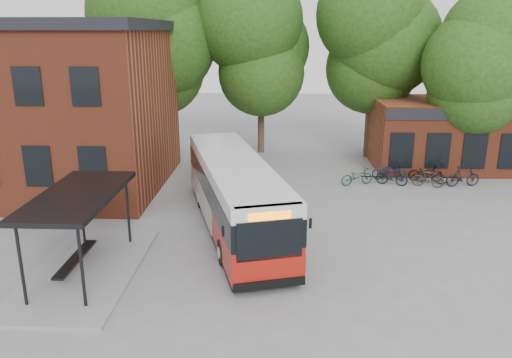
{
  "coord_description": "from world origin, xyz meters",
  "views": [
    {
      "loc": [
        2.01,
        -16.3,
        8.0
      ],
      "look_at": [
        1.2,
        3.76,
        2.0
      ],
      "focal_mm": 35.0,
      "sensor_mm": 36.0,
      "label": 1
    }
  ],
  "objects_px": {
    "bicycle_6": "(432,176)",
    "bicycle_5": "(428,178)",
    "bus_shelter": "(81,233)",
    "bicycle_2": "(389,171)",
    "bicycle_4": "(425,173)",
    "bicycle_0": "(357,176)",
    "bicycle_7": "(463,176)",
    "city_bus": "(234,195)",
    "bicycle_3": "(392,176)"
  },
  "relations": [
    {
      "from": "city_bus",
      "to": "bicycle_6",
      "type": "bearing_deg",
      "value": 18.21
    },
    {
      "from": "bicycle_5",
      "to": "bicycle_2",
      "type": "bearing_deg",
      "value": 69.25
    },
    {
      "from": "bicycle_0",
      "to": "bicycle_6",
      "type": "relative_size",
      "value": 1.13
    },
    {
      "from": "bus_shelter",
      "to": "city_bus",
      "type": "xyz_separation_m",
      "value": [
        4.82,
        4.24,
        0.02
      ]
    },
    {
      "from": "bicycle_2",
      "to": "bicycle_3",
      "type": "height_order",
      "value": "bicycle_3"
    },
    {
      "from": "bicycle_0",
      "to": "bicycle_6",
      "type": "distance_m",
      "value": 4.16
    },
    {
      "from": "bicycle_5",
      "to": "bicycle_7",
      "type": "height_order",
      "value": "bicycle_7"
    },
    {
      "from": "bicycle_3",
      "to": "bicycle_4",
      "type": "xyz_separation_m",
      "value": [
        2.01,
        0.85,
        -0.03
      ]
    },
    {
      "from": "bus_shelter",
      "to": "bicycle_4",
      "type": "height_order",
      "value": "bus_shelter"
    },
    {
      "from": "bus_shelter",
      "to": "bicycle_6",
      "type": "height_order",
      "value": "bus_shelter"
    },
    {
      "from": "bicycle_2",
      "to": "bicycle_5",
      "type": "height_order",
      "value": "same"
    },
    {
      "from": "bicycle_6",
      "to": "bicycle_5",
      "type": "bearing_deg",
      "value": 172.34
    },
    {
      "from": "bicycle_0",
      "to": "bicycle_6",
      "type": "xyz_separation_m",
      "value": [
        4.13,
        0.5,
        -0.06
      ]
    },
    {
      "from": "bicycle_0",
      "to": "bicycle_4",
      "type": "bearing_deg",
      "value": -97.56
    },
    {
      "from": "bus_shelter",
      "to": "city_bus",
      "type": "relative_size",
      "value": 0.61
    },
    {
      "from": "bus_shelter",
      "to": "bicycle_2",
      "type": "distance_m",
      "value": 17.36
    },
    {
      "from": "bus_shelter",
      "to": "bicycle_2",
      "type": "height_order",
      "value": "bus_shelter"
    },
    {
      "from": "bicycle_4",
      "to": "bicycle_7",
      "type": "height_order",
      "value": "bicycle_7"
    },
    {
      "from": "bicycle_5",
      "to": "bicycle_7",
      "type": "relative_size",
      "value": 0.88
    },
    {
      "from": "city_bus",
      "to": "bicycle_0",
      "type": "relative_size",
      "value": 6.3
    },
    {
      "from": "bicycle_5",
      "to": "bicycle_7",
      "type": "distance_m",
      "value": 1.87
    },
    {
      "from": "bicycle_6",
      "to": "bicycle_7",
      "type": "xyz_separation_m",
      "value": [
        1.46,
        -0.56,
        0.13
      ]
    },
    {
      "from": "bicycle_6",
      "to": "bicycle_3",
      "type": "bearing_deg",
      "value": 123.78
    },
    {
      "from": "bicycle_0",
      "to": "bicycle_4",
      "type": "height_order",
      "value": "bicycle_0"
    },
    {
      "from": "bicycle_4",
      "to": "bicycle_5",
      "type": "distance_m",
      "value": 1.11
    },
    {
      "from": "bicycle_5",
      "to": "bicycle_6",
      "type": "bearing_deg",
      "value": -14.07
    },
    {
      "from": "bus_shelter",
      "to": "bicycle_3",
      "type": "distance_m",
      "value": 16.61
    },
    {
      "from": "bus_shelter",
      "to": "bicycle_5",
      "type": "height_order",
      "value": "bus_shelter"
    },
    {
      "from": "city_bus",
      "to": "bicycle_6",
      "type": "distance_m",
      "value": 12.31
    },
    {
      "from": "bicycle_2",
      "to": "bicycle_4",
      "type": "height_order",
      "value": "bicycle_2"
    },
    {
      "from": "bicycle_2",
      "to": "bicycle_6",
      "type": "bearing_deg",
      "value": -103.87
    },
    {
      "from": "bicycle_5",
      "to": "city_bus",
      "type": "bearing_deg",
      "value": 137.66
    },
    {
      "from": "bicycle_7",
      "to": "city_bus",
      "type": "bearing_deg",
      "value": 108.55
    },
    {
      "from": "bus_shelter",
      "to": "bicycle_0",
      "type": "relative_size",
      "value": 3.81
    },
    {
      "from": "city_bus",
      "to": "bicycle_7",
      "type": "relative_size",
      "value": 6.21
    },
    {
      "from": "bicycle_3",
      "to": "bicycle_7",
      "type": "height_order",
      "value": "bicycle_7"
    },
    {
      "from": "bicycle_6",
      "to": "bicycle_7",
      "type": "bearing_deg",
      "value": -88.97
    },
    {
      "from": "bicycle_0",
      "to": "bicycle_4",
      "type": "relative_size",
      "value": 1.01
    },
    {
      "from": "bicycle_3",
      "to": "bicycle_5",
      "type": "height_order",
      "value": "bicycle_3"
    },
    {
      "from": "bicycle_4",
      "to": "bicycle_5",
      "type": "height_order",
      "value": "bicycle_5"
    },
    {
      "from": "bicycle_5",
      "to": "bicycle_6",
      "type": "distance_m",
      "value": 0.83
    },
    {
      "from": "bicycle_2",
      "to": "bicycle_0",
      "type": "bearing_deg",
      "value": 120.54
    },
    {
      "from": "bus_shelter",
      "to": "bicycle_5",
      "type": "xyz_separation_m",
      "value": [
        14.61,
        10.35,
        -0.96
      ]
    },
    {
      "from": "bicycle_0",
      "to": "bus_shelter",
      "type": "bearing_deg",
      "value": 113.78
    },
    {
      "from": "bicycle_5",
      "to": "bicycle_3",
      "type": "bearing_deg",
      "value": 97.92
    },
    {
      "from": "bicycle_7",
      "to": "bicycle_2",
      "type": "bearing_deg",
      "value": 62.72
    },
    {
      "from": "bus_shelter",
      "to": "bicycle_5",
      "type": "bearing_deg",
      "value": 35.31
    },
    {
      "from": "city_bus",
      "to": "bicycle_2",
      "type": "xyz_separation_m",
      "value": [
        8.01,
        7.41,
        -0.98
      ]
    },
    {
      "from": "city_bus",
      "to": "bicycle_7",
      "type": "bearing_deg",
      "value": 12.68
    },
    {
      "from": "bus_shelter",
      "to": "bicycle_2",
      "type": "relative_size",
      "value": 3.75
    }
  ]
}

